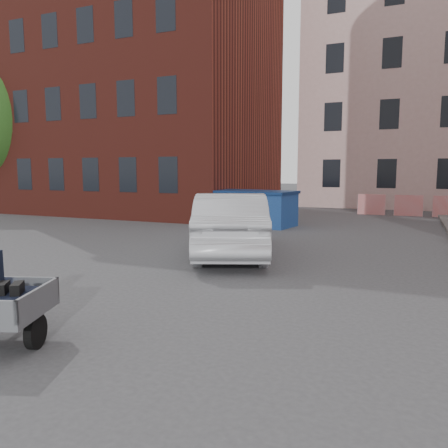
% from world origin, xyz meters
% --- Properties ---
extents(ground, '(120.00, 120.00, 0.00)m').
position_xyz_m(ground, '(0.00, 0.00, 0.00)').
color(ground, '#38383A').
rests_on(ground, ground).
extents(building_brick, '(12.00, 10.00, 14.00)m').
position_xyz_m(building_brick, '(-9.00, 13.00, 7.00)').
color(building_brick, '#591E16').
rests_on(building_brick, ground).
extents(building_pink, '(16.00, 8.00, 14.00)m').
position_xyz_m(building_pink, '(6.00, 22.00, 7.00)').
color(building_pink, '#C29C95').
rests_on(building_pink, ground).
extents(far_building, '(6.00, 6.00, 8.00)m').
position_xyz_m(far_building, '(-20.00, 22.00, 4.00)').
color(far_building, maroon).
rests_on(far_building, ground).
extents(barriers, '(4.70, 0.18, 1.00)m').
position_xyz_m(barriers, '(4.20, 15.00, 0.50)').
color(barriers, red).
rests_on(barriers, ground).
extents(dumpster, '(3.56, 2.23, 1.40)m').
position_xyz_m(dumpster, '(-1.52, 8.68, 0.70)').
color(dumpster, navy).
rests_on(dumpster, ground).
extents(silver_car, '(3.47, 5.22, 1.63)m').
position_xyz_m(silver_car, '(-0.05, 2.70, 0.81)').
color(silver_car, '#ADAFB5').
rests_on(silver_car, ground).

